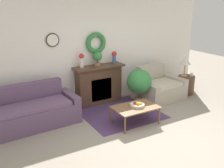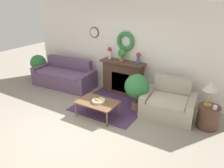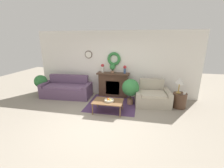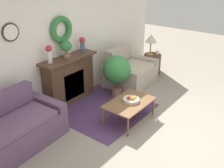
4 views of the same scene
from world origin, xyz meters
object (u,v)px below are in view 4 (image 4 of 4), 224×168
couch_left (2,136)px  vase_on_mantel_right (82,43)px  potted_plant_floor_by_loveseat (117,71)px  table_lamp (151,39)px  coffee_table (129,104)px  fruit_bowl (131,100)px  mug (157,53)px  side_table_by_loveseat (152,64)px  vase_on_mantel_left (49,53)px  fireplace (69,79)px  potted_plant_on_mantel (66,47)px  loveseat_right (130,72)px

couch_left → vase_on_mantel_right: bearing=7.9°
potted_plant_floor_by_loveseat → table_lamp: bearing=4.0°
coffee_table → fruit_bowl: size_ratio=3.09×
fruit_bowl → mug: (2.48, 0.80, 0.14)m
side_table_by_loveseat → table_lamp: (-0.06, 0.05, 0.71)m
coffee_table → fruit_bowl: 0.08m
table_lamp → mug: 0.45m
fruit_bowl → vase_on_mantel_left: (-0.62, 1.53, 0.79)m
coffee_table → side_table_by_loveseat: side_table_by_loveseat is taller
vase_on_mantel_right → side_table_by_loveseat: bearing=-17.3°
vase_on_mantel_right → table_lamp: bearing=-16.5°
fireplace → vase_on_mantel_right: 0.84m
vase_on_mantel_left → vase_on_mantel_right: bearing=0.0°
vase_on_mantel_left → potted_plant_floor_by_loveseat: 1.55m
mug → couch_left: bearing=176.8°
vase_on_mantel_left → potted_plant_on_mantel: potted_plant_on_mantel is taller
fireplace → vase_on_mantel_right: (0.47, 0.01, 0.69)m
fireplace → potted_plant_floor_by_loveseat: 1.06m
couch_left → potted_plant_on_mantel: 2.15m
fireplace → potted_plant_floor_by_loveseat: bearing=-41.9°
fruit_bowl → potted_plant_on_mantel: size_ratio=0.87×
fireplace → potted_plant_on_mantel: bearing=-156.2°
couch_left → side_table_by_loveseat: (4.45, -0.17, -0.05)m
fireplace → mug: 2.74m
loveseat_right → table_lamp: (0.89, -0.07, 0.67)m
fireplace → table_lamp: (2.47, -0.59, 0.46)m
mug → potted_plant_floor_by_loveseat: bearing=179.6°
mug → potted_plant_on_mantel: bearing=165.2°
couch_left → mug: size_ratio=22.70×
table_lamp → vase_on_mantel_right: bearing=163.5°
potted_plant_on_mantel → coffee_table: bearing=-84.3°
couch_left → fruit_bowl: 2.33m
mug → vase_on_mantel_left: (-3.10, 0.72, 0.65)m
mug → vase_on_mantel_right: vase_on_mantel_right is taller
vase_on_mantel_left → vase_on_mantel_right: 0.93m
mug → coffee_table: bearing=-162.6°
loveseat_right → vase_on_mantel_left: 2.31m
coffee_table → vase_on_mantel_right: size_ratio=3.02×
vase_on_mantel_right → potted_plant_on_mantel: potted_plant_on_mantel is taller
potted_plant_on_mantel → fruit_bowl: bearing=-82.9°
couch_left → potted_plant_floor_by_loveseat: potted_plant_floor_by_loveseat is taller
fireplace → loveseat_right: fireplace is taller
fruit_bowl → loveseat_right: bearing=35.0°
table_lamp → fireplace: bearing=166.6°
fruit_bowl → coffee_table: bearing=164.0°
coffee_table → vase_on_mantel_left: size_ratio=2.75×
fireplace → potted_plant_floor_by_loveseat: fireplace is taller
side_table_by_loveseat → vase_on_mantel_right: bearing=162.7°
fruit_bowl → side_table_by_loveseat: (2.38, 0.89, -0.17)m
mug → potted_plant_floor_by_loveseat: potted_plant_floor_by_loveseat is taller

